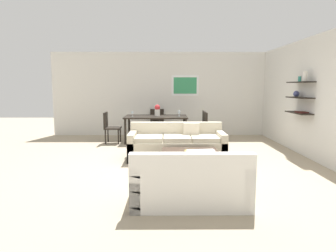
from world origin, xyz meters
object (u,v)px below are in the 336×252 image
object	(u,v)px
decorative_bowl	(192,152)
dining_chair_left_near	(110,125)
dining_table	(156,118)
dining_chair_right_far	(200,124)
sofa_beige	(177,145)
wine_glass_head	(156,111)
wine_glass_left_near	(132,113)
loveseat_white	(190,182)
wine_glass_right_near	(179,112)
centerpiece_vase	(157,110)
dining_chair_head	(157,121)
coffee_table	(191,163)
candle_jar	(209,153)
wine_glass_right_far	(179,112)
dining_chair_right_near	(202,125)

from	to	relation	value
decorative_bowl	dining_chair_left_near	world-z (taller)	dining_chair_left_near
dining_table	dining_chair_left_near	xyz separation A→B (m)	(-1.31, -0.22, -0.18)
dining_table	dining_chair_right_far	xyz separation A→B (m)	(1.31, 0.22, -0.18)
sofa_beige	wine_glass_head	world-z (taller)	wine_glass_head
sofa_beige	wine_glass_head	xyz separation A→B (m)	(-0.53, 2.43, 0.58)
sofa_beige	wine_glass_left_near	distance (m)	2.32
sofa_beige	wine_glass_left_near	xyz separation A→B (m)	(-1.21, 1.90, 0.57)
loveseat_white	decorative_bowl	distance (m)	1.33
dining_chair_left_near	wine_glass_right_near	world-z (taller)	wine_glass_right_near
wine_glass_right_near	centerpiece_vase	xyz separation A→B (m)	(-0.63, 0.17, 0.05)
decorative_bowl	wine_glass_right_near	world-z (taller)	wine_glass_right_near
sofa_beige	dining_chair_head	distance (m)	2.96
coffee_table	wine_glass_right_near	world-z (taller)	wine_glass_right_near
sofa_beige	wine_glass_head	distance (m)	2.56
wine_glass_left_near	dining_table	bearing A→B (deg)	10.04
coffee_table	dining_chair_left_near	distance (m)	3.62
decorative_bowl	candle_jar	bearing A→B (deg)	-9.24
coffee_table	dining_chair_right_far	world-z (taller)	dining_chair_right_far
dining_chair_right_far	wine_glass_right_far	distance (m)	0.74
candle_jar	decorative_bowl	bearing A→B (deg)	170.76
wine_glass_right_near	centerpiece_vase	size ratio (longest dim) A/B	0.53
wine_glass_right_far	decorative_bowl	bearing A→B (deg)	-88.56
sofa_beige	loveseat_white	distance (m)	2.55
dining_chair_right_near	loveseat_white	bearing A→B (deg)	-99.00
wine_glass_head	centerpiece_vase	distance (m)	0.37
dining_chair_right_far	wine_glass_head	distance (m)	1.37
sofa_beige	coffee_table	bearing A→B (deg)	-79.44
decorative_bowl	centerpiece_vase	world-z (taller)	centerpiece_vase
dining_chair_head	wine_glass_right_near	bearing A→B (deg)	-56.29
dining_chair_left_near	dining_chair_head	size ratio (longest dim) A/B	1.00
decorative_bowl	dining_chair_right_far	bearing A→B (deg)	80.96
sofa_beige	candle_jar	xyz separation A→B (m)	(0.53, -1.28, 0.12)
dining_chair_right_near	dining_chair_head	bearing A→B (deg)	139.84
sofa_beige	dining_chair_right_near	size ratio (longest dim) A/B	2.40
sofa_beige	wine_glass_right_near	xyz separation A→B (m)	(0.14, 1.90, 0.58)
wine_glass_head	sofa_beige	bearing A→B (deg)	-77.62
candle_jar	dining_chair_right_far	distance (m)	3.52
dining_chair_left_near	dining_chair_right_near	size ratio (longest dim) A/B	1.00
dining_chair_head	wine_glass_head	world-z (taller)	wine_glass_head
candle_jar	wine_glass_left_near	size ratio (longest dim) A/B	0.47
wine_glass_right_far	centerpiece_vase	size ratio (longest dim) A/B	0.48
decorative_bowl	candle_jar	xyz separation A→B (m)	(0.31, -0.05, -0.00)
wine_glass_head	wine_glass_right_near	xyz separation A→B (m)	(0.67, -0.54, -0.00)
decorative_bowl	dining_chair_left_near	xyz separation A→B (m)	(-2.06, 3.03, 0.09)
decorative_bowl	dining_chair_right_far	distance (m)	3.51
dining_table	wine_glass_right_near	distance (m)	0.71
loveseat_white	decorative_bowl	xyz separation A→B (m)	(0.14, 1.31, 0.13)
loveseat_white	wine_glass_head	world-z (taller)	wine_glass_head
coffee_table	candle_jar	bearing A→B (deg)	-21.29
dining_table	dining_chair_right_far	world-z (taller)	dining_chair_right_far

